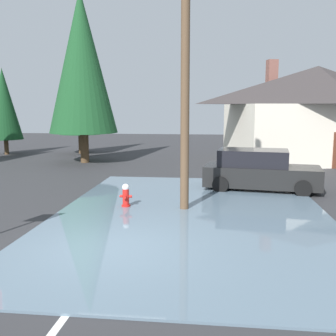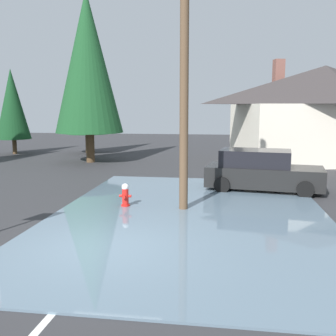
{
  "view_description": "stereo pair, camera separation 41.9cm",
  "coord_description": "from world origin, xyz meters",
  "px_view_note": "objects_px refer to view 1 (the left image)",
  "views": [
    {
      "loc": [
        2.42,
        -8.7,
        3.35
      ],
      "look_at": [
        0.91,
        4.71,
        1.25
      ],
      "focal_mm": 41.93,
      "sensor_mm": 36.0,
      "label": 1
    },
    {
      "loc": [
        2.83,
        -8.65,
        3.35
      ],
      "look_at": [
        0.91,
        4.71,
        1.25
      ],
      "focal_mm": 41.93,
      "sensor_mm": 36.0,
      "label": 2
    }
  ],
  "objects_px": {
    "pine_tree_far_center": "(82,62)",
    "fire_hydrant": "(126,196)",
    "utility_pole": "(185,52)",
    "house": "(316,112)",
    "parked_car": "(259,171)",
    "pine_tree_short_left": "(79,89)",
    "pine_tree_mid_left": "(4,104)"
  },
  "relations": [
    {
      "from": "house",
      "to": "pine_tree_mid_left",
      "type": "relative_size",
      "value": 2.0
    },
    {
      "from": "house",
      "to": "parked_car",
      "type": "relative_size",
      "value": 2.52
    },
    {
      "from": "utility_pole",
      "to": "parked_car",
      "type": "bearing_deg",
      "value": 51.67
    },
    {
      "from": "pine_tree_mid_left",
      "to": "pine_tree_short_left",
      "type": "bearing_deg",
      "value": 13.48
    },
    {
      "from": "utility_pole",
      "to": "pine_tree_short_left",
      "type": "height_order",
      "value": "utility_pole"
    },
    {
      "from": "pine_tree_far_center",
      "to": "fire_hydrant",
      "type": "bearing_deg",
      "value": -65.06
    },
    {
      "from": "house",
      "to": "fire_hydrant",
      "type": "bearing_deg",
      "value": -125.8
    },
    {
      "from": "parked_car",
      "to": "utility_pole",
      "type": "bearing_deg",
      "value": -128.33
    },
    {
      "from": "fire_hydrant",
      "to": "house",
      "type": "height_order",
      "value": "house"
    },
    {
      "from": "utility_pole",
      "to": "pine_tree_mid_left",
      "type": "distance_m",
      "value": 19.51
    },
    {
      "from": "fire_hydrant",
      "to": "utility_pole",
      "type": "height_order",
      "value": "utility_pole"
    },
    {
      "from": "pine_tree_mid_left",
      "to": "pine_tree_far_center",
      "type": "height_order",
      "value": "pine_tree_far_center"
    },
    {
      "from": "utility_pole",
      "to": "pine_tree_far_center",
      "type": "height_order",
      "value": "pine_tree_far_center"
    },
    {
      "from": "parked_car",
      "to": "pine_tree_far_center",
      "type": "xyz_separation_m",
      "value": [
        -9.62,
        6.96,
        5.17
      ]
    },
    {
      "from": "fire_hydrant",
      "to": "pine_tree_short_left",
      "type": "distance_m",
      "value": 16.92
    },
    {
      "from": "parked_car",
      "to": "pine_tree_short_left",
      "type": "bearing_deg",
      "value": 134.64
    },
    {
      "from": "pine_tree_short_left",
      "to": "pine_tree_far_center",
      "type": "xyz_separation_m",
      "value": [
        1.76,
        -4.56,
        1.34
      ]
    },
    {
      "from": "utility_pole",
      "to": "house",
      "type": "distance_m",
      "value": 14.84
    },
    {
      "from": "house",
      "to": "pine_tree_short_left",
      "type": "bearing_deg",
      "value": 171.91
    },
    {
      "from": "pine_tree_short_left",
      "to": "pine_tree_far_center",
      "type": "distance_m",
      "value": 5.07
    },
    {
      "from": "utility_pole",
      "to": "pine_tree_short_left",
      "type": "relative_size",
      "value": 1.23
    },
    {
      "from": "pine_tree_short_left",
      "to": "pine_tree_far_center",
      "type": "relative_size",
      "value": 0.78
    },
    {
      "from": "fire_hydrant",
      "to": "pine_tree_mid_left",
      "type": "bearing_deg",
      "value": 130.37
    },
    {
      "from": "fire_hydrant",
      "to": "pine_tree_far_center",
      "type": "height_order",
      "value": "pine_tree_far_center"
    },
    {
      "from": "parked_car",
      "to": "pine_tree_mid_left",
      "type": "distance_m",
      "value": 19.62
    },
    {
      "from": "utility_pole",
      "to": "house",
      "type": "bearing_deg",
      "value": 60.59
    },
    {
      "from": "house",
      "to": "pine_tree_far_center",
      "type": "height_order",
      "value": "pine_tree_far_center"
    },
    {
      "from": "pine_tree_mid_left",
      "to": "parked_car",
      "type": "bearing_deg",
      "value": -32.02
    },
    {
      "from": "utility_pole",
      "to": "parked_car",
      "type": "distance_m",
      "value": 6.18
    },
    {
      "from": "pine_tree_mid_left",
      "to": "pine_tree_short_left",
      "type": "relative_size",
      "value": 0.77
    },
    {
      "from": "pine_tree_short_left",
      "to": "utility_pole",
      "type": "bearing_deg",
      "value": -60.32
    },
    {
      "from": "utility_pole",
      "to": "pine_tree_mid_left",
      "type": "bearing_deg",
      "value": 134.67
    }
  ]
}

